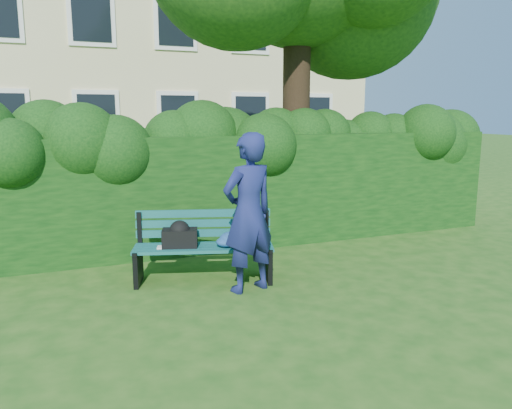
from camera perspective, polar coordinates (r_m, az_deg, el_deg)
name	(u,v)px	position (r m, az deg, el deg)	size (l,w,h in m)	color
ground	(274,287)	(6.30, 2.08, -9.45)	(80.00, 80.00, 0.00)	#1F4F15
apartment_building	(116,4)	(19.92, -15.70, 21.22)	(16.00, 8.08, 12.00)	beige
hedge	(219,191)	(8.08, -4.27, 1.55)	(10.00, 1.00, 1.80)	black
park_bench	(207,243)	(6.44, -5.61, -4.40)	(1.84, 1.05, 0.89)	#0D4342
man_reading	(249,213)	(5.96, -0.86, -0.99)	(0.70, 0.46, 1.92)	navy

